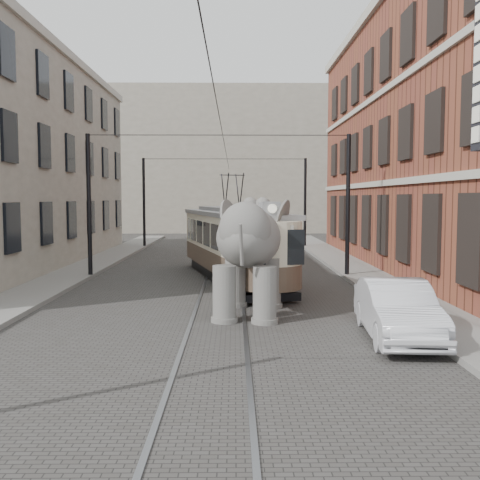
{
  "coord_description": "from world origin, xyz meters",
  "views": [
    {
      "loc": [
        0.45,
        -17.08,
        3.36
      ],
      "look_at": [
        0.62,
        -0.57,
        2.1
      ],
      "focal_mm": 41.38,
      "sensor_mm": 36.0,
      "label": 1
    }
  ],
  "objects": [
    {
      "name": "distant_block",
      "position": [
        0.0,
        40.0,
        7.0
      ],
      "size": [
        28.0,
        10.0,
        14.0
      ],
      "primitive_type": "cube",
      "color": "gray",
      "rests_on": "ground"
    },
    {
      "name": "tram",
      "position": [
        0.37,
        5.33,
        2.16
      ],
      "size": [
        4.81,
        11.11,
        4.32
      ],
      "primitive_type": null,
      "rotation": [
        0.0,
        0.0,
        0.24
      ],
      "color": "beige",
      "rests_on": "ground"
    },
    {
      "name": "elephant",
      "position": [
        0.87,
        -1.29,
        1.71
      ],
      "size": [
        3.82,
        5.96,
        3.42
      ],
      "primitive_type": null,
      "rotation": [
        0.0,
        0.0,
        -0.14
      ],
      "color": "#625F5A",
      "rests_on": "ground"
    },
    {
      "name": "catenary",
      "position": [
        -0.2,
        5.0,
        3.0
      ],
      "size": [
        11.0,
        30.2,
        6.0
      ],
      "primitive_type": null,
      "color": "black",
      "rests_on": "ground"
    },
    {
      "name": "brick_building",
      "position": [
        11.0,
        9.0,
        6.0
      ],
      "size": [
        8.0,
        26.0,
        12.0
      ],
      "primitive_type": "cube",
      "color": "brown",
      "rests_on": "ground"
    },
    {
      "name": "sidewalk_left",
      "position": [
        -6.5,
        0.0,
        0.07
      ],
      "size": [
        2.0,
        60.0,
        0.15
      ],
      "primitive_type": "cube",
      "color": "slate",
      "rests_on": "ground"
    },
    {
      "name": "parked_car",
      "position": [
        4.34,
        -4.12,
        0.7
      ],
      "size": [
        1.77,
        4.31,
        1.39
      ],
      "primitive_type": "imported",
      "rotation": [
        0.0,
        0.0,
        -0.07
      ],
      "color": "silver",
      "rests_on": "ground"
    },
    {
      "name": "tram_rails",
      "position": [
        0.0,
        0.0,
        0.01
      ],
      "size": [
        1.54,
        80.0,
        0.02
      ],
      "primitive_type": null,
      "color": "slate",
      "rests_on": "ground"
    },
    {
      "name": "ground",
      "position": [
        0.0,
        0.0,
        0.0
      ],
      "size": [
        120.0,
        120.0,
        0.0
      ],
      "primitive_type": "plane",
      "color": "#3D3B38"
    },
    {
      "name": "sidewalk_right",
      "position": [
        6.0,
        0.0,
        0.07
      ],
      "size": [
        2.0,
        60.0,
        0.15
      ],
      "primitive_type": "cube",
      "color": "slate",
      "rests_on": "ground"
    }
  ]
}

